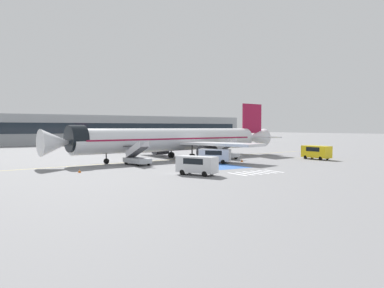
% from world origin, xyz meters
% --- Properties ---
extents(ground_plane, '(600.00, 600.00, 0.00)m').
position_xyz_m(ground_plane, '(0.00, 0.00, 0.00)').
color(ground_plane, slate).
extents(apron_leadline_yellow, '(80.16, 10.76, 0.01)m').
position_xyz_m(apron_leadline_yellow, '(0.23, -0.22, 0.00)').
color(apron_leadline_yellow, gold).
rests_on(apron_leadline_yellow, ground_plane).
extents(apron_stand_patch_blue, '(5.88, 9.02, 0.01)m').
position_xyz_m(apron_stand_patch_blue, '(0.23, -13.44, 0.00)').
color(apron_stand_patch_blue, '#2856A8').
rests_on(apron_stand_patch_blue, ground_plane).
extents(apron_walkway_bar_0, '(0.44, 3.60, 0.01)m').
position_xyz_m(apron_walkway_bar_0, '(-3.37, -22.59, 0.00)').
color(apron_walkway_bar_0, silver).
rests_on(apron_walkway_bar_0, ground_plane).
extents(apron_walkway_bar_1, '(0.44, 3.60, 0.01)m').
position_xyz_m(apron_walkway_bar_1, '(-2.17, -22.59, 0.00)').
color(apron_walkway_bar_1, silver).
rests_on(apron_walkway_bar_1, ground_plane).
extents(apron_walkway_bar_2, '(0.44, 3.60, 0.01)m').
position_xyz_m(apron_walkway_bar_2, '(-0.97, -22.59, 0.00)').
color(apron_walkway_bar_2, silver).
rests_on(apron_walkway_bar_2, ground_plane).
extents(apron_walkway_bar_3, '(0.44, 3.60, 0.01)m').
position_xyz_m(apron_walkway_bar_3, '(0.23, -22.59, 0.00)').
color(apron_walkway_bar_3, silver).
rests_on(apron_walkway_bar_3, ground_plane).
extents(apron_walkway_bar_4, '(0.44, 3.60, 0.01)m').
position_xyz_m(apron_walkway_bar_4, '(1.43, -22.59, 0.00)').
color(apron_walkway_bar_4, silver).
rests_on(apron_walkway_bar_4, ground_plane).
extents(apron_walkway_bar_5, '(0.44, 3.60, 0.01)m').
position_xyz_m(apron_walkway_bar_5, '(2.63, -22.59, 0.00)').
color(apron_walkway_bar_5, silver).
rests_on(apron_walkway_bar_5, ground_plane).
extents(airliner, '(47.17, 31.56, 10.56)m').
position_xyz_m(airliner, '(0.81, -0.14, 3.47)').
color(airliner, silver).
rests_on(airliner, ground_plane).
extents(boarding_stairs_forward, '(2.81, 5.44, 3.67)m').
position_xyz_m(boarding_stairs_forward, '(-9.23, -6.02, 0.95)').
color(boarding_stairs_forward, '#ADB2BA').
rests_on(boarding_stairs_forward, ground_plane).
extents(boarding_stairs_aft, '(2.81, 5.44, 3.76)m').
position_xyz_m(boarding_stairs_aft, '(9.03, -3.62, 0.96)').
color(boarding_stairs_aft, '#ADB2BA').
rests_on(boarding_stairs_aft, ground_plane).
extents(fuel_tanker, '(10.15, 3.88, 3.64)m').
position_xyz_m(fuel_tanker, '(5.69, 23.38, 1.85)').
color(fuel_tanker, '#38383D').
rests_on(fuel_tanker, ground_plane).
extents(service_van_0, '(2.21, 5.24, 2.39)m').
position_xyz_m(service_van_0, '(21.85, -13.26, 1.42)').
color(service_van_0, yellow).
rests_on(service_van_0, ground_plane).
extents(service_van_1, '(3.90, 5.14, 2.22)m').
position_xyz_m(service_van_1, '(-7.94, -20.76, 1.33)').
color(service_van_1, silver).
rests_on(service_van_1, ground_plane).
extents(service_van_2, '(4.50, 4.85, 2.23)m').
position_xyz_m(service_van_2, '(2.39, -9.76, 1.33)').
color(service_van_2, silver).
rests_on(service_van_2, ground_plane).
extents(ground_crew_0, '(0.43, 0.49, 1.71)m').
position_xyz_m(ground_crew_0, '(4.84, -3.00, 0.98)').
color(ground_crew_0, '#2D2D33').
rests_on(ground_crew_0, ground_plane).
extents(ground_crew_1, '(0.45, 0.26, 1.61)m').
position_xyz_m(ground_crew_1, '(3.49, -3.18, 0.92)').
color(ground_crew_1, black).
rests_on(ground_crew_1, ground_plane).
extents(traffic_cone_0, '(0.41, 0.41, 0.46)m').
position_xyz_m(traffic_cone_0, '(-19.09, -11.01, 0.23)').
color(traffic_cone_0, orange).
rests_on(traffic_cone_0, ground_plane).
extents(traffic_cone_1, '(0.41, 0.41, 0.46)m').
position_xyz_m(traffic_cone_1, '(7.51, -10.17, 0.23)').
color(traffic_cone_1, orange).
rests_on(traffic_cone_1, ground_plane).
extents(terminal_building, '(118.97, 12.10, 9.90)m').
position_xyz_m(terminal_building, '(8.79, 73.49, 4.95)').
color(terminal_building, '#9EA3A8').
rests_on(terminal_building, ground_plane).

